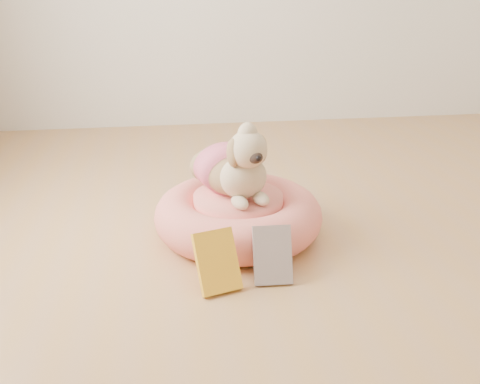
{
  "coord_description": "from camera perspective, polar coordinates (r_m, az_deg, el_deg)",
  "views": [
    {
      "loc": [
        -0.77,
        -1.54,
        1.0
      ],
      "look_at": [
        -0.49,
        0.39,
        0.21
      ],
      "focal_mm": 40.0,
      "sensor_mm": 36.0,
      "label": 1
    }
  ],
  "objects": [
    {
      "name": "pet_bed",
      "position": [
        2.2,
        -0.19,
        -2.49
      ],
      "size": [
        0.69,
        0.69,
        0.18
      ],
      "color": "#FF6367",
      "rests_on": "floor"
    },
    {
      "name": "dog",
      "position": [
        2.12,
        -0.71,
        4.0
      ],
      "size": [
        0.43,
        0.52,
        0.33
      ],
      "primitive_type": null,
      "rotation": [
        0.0,
        0.0,
        0.31
      ],
      "color": "brown",
      "rests_on": "pet_bed"
    },
    {
      "name": "book_white",
      "position": [
        1.87,
        3.49,
        -6.72
      ],
      "size": [
        0.14,
        0.11,
        0.2
      ],
      "primitive_type": "cube",
      "rotation": [
        -0.43,
        0.0,
        -0.04
      ],
      "color": "white",
      "rests_on": "floor"
    },
    {
      "name": "floor",
      "position": [
        1.99,
        16.01,
        -8.97
      ],
      "size": [
        4.5,
        4.5,
        0.0
      ],
      "primitive_type": "plane",
      "color": "tan",
      "rests_on": "ground"
    },
    {
      "name": "book_yellow",
      "position": [
        1.82,
        -2.46,
        -7.4
      ],
      "size": [
        0.17,
        0.16,
        0.2
      ],
      "primitive_type": "cube",
      "rotation": [
        -0.5,
        0.0,
        0.28
      ],
      "color": "#F4F91A",
      "rests_on": "floor"
    }
  ]
}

